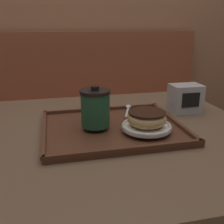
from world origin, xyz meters
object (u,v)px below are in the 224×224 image
donut_chocolate_glazed (147,118)px  spoon (128,108)px  coffee_cup_front (95,108)px  napkin_dispenser (185,99)px

donut_chocolate_glazed → spoon: bearing=90.5°
coffee_cup_front → spoon: 0.21m
spoon → napkin_dispenser: (0.23, -0.01, 0.03)m
coffee_cup_front → donut_chocolate_glazed: size_ratio=1.07×
donut_chocolate_glazed → spoon: size_ratio=0.92×
coffee_cup_front → spoon: (0.15, 0.14, -0.06)m
coffee_cup_front → donut_chocolate_glazed: 0.16m
coffee_cup_front → donut_chocolate_glazed: bearing=-21.8°
donut_chocolate_glazed → napkin_dispenser: bearing=39.2°
spoon → coffee_cup_front: bearing=153.7°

